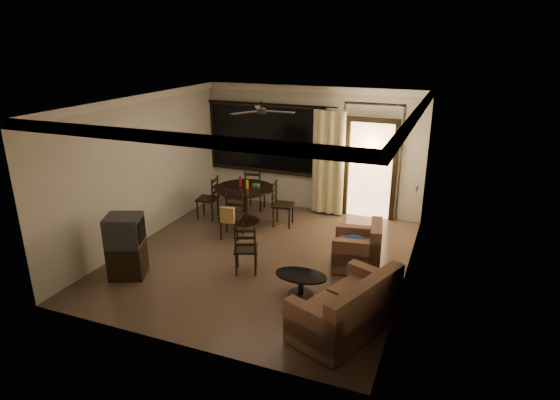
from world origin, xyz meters
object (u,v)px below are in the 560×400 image
at_px(dining_chair_north, 255,197).
at_px(coffee_table, 301,282).
at_px(dining_chair_south, 232,223).
at_px(dining_table, 244,195).
at_px(dining_chair_west, 208,206).
at_px(dining_chair_east, 283,212).
at_px(sofa, 349,310).
at_px(side_chair, 246,258).
at_px(tv_cabinet, 126,246).
at_px(armchair, 360,250).

relative_size(dining_chair_north, coffee_table, 1.16).
relative_size(dining_chair_south, coffee_table, 1.16).
height_order(dining_table, dining_chair_west, dining_table).
bearing_deg(coffee_table, dining_chair_east, 116.86).
relative_size(dining_chair_west, sofa, 0.54).
bearing_deg(coffee_table, side_chair, 160.87).
height_order(coffee_table, side_chair, side_chair).
relative_size(dining_chair_north, tv_cabinet, 0.89).
xyz_separation_m(dining_chair_west, tv_cabinet, (0.06, -2.79, 0.25)).
xyz_separation_m(dining_table, dining_chair_east, (0.83, 0.12, -0.33)).
relative_size(tv_cabinet, sofa, 0.61).
relative_size(sofa, coffee_table, 2.15).
relative_size(dining_chair_north, sofa, 0.54).
xyz_separation_m(dining_chair_south, dining_chair_north, (-0.23, 1.63, -0.02)).
relative_size(dining_chair_west, side_chair, 1.06).
xyz_separation_m(dining_chair_west, side_chair, (1.85, -1.95, -0.02)).
bearing_deg(tv_cabinet, dining_chair_south, 44.16).
xyz_separation_m(dining_chair_north, armchair, (2.88, -1.97, 0.05)).
bearing_deg(dining_table, tv_cabinet, -104.77).
relative_size(dining_chair_west, dining_chair_north, 1.00).
bearing_deg(dining_chair_east, coffee_table, -161.14).
bearing_deg(dining_chair_south, dining_table, 89.90).
distance_m(dining_chair_north, tv_cabinet, 3.75).
height_order(dining_table, side_chair, dining_table).
bearing_deg(coffee_table, sofa, -36.10).
bearing_deg(sofa, armchair, 119.88).
height_order(dining_table, armchair, dining_table).
distance_m(dining_chair_east, armchair, 2.34).
height_order(dining_chair_north, coffee_table, dining_chair_north).
xyz_separation_m(dining_chair_south, coffee_table, (2.01, -1.60, -0.07)).
bearing_deg(side_chair, dining_chair_north, -90.98).
bearing_deg(dining_chair_west, dining_table, 90.07).
relative_size(sofa, side_chair, 1.97).
relative_size(dining_chair_south, sofa, 0.54).
bearing_deg(dining_chair_south, side_chair, -61.62).
bearing_deg(coffee_table, armchair, 63.19).
xyz_separation_m(dining_chair_south, armchair, (2.65, -0.34, 0.03)).
bearing_deg(dining_chair_south, dining_chair_west, 134.30).
height_order(dining_chair_north, armchair, dining_chair_north).
xyz_separation_m(dining_chair_west, coffee_table, (2.96, -2.34, -0.04)).
bearing_deg(side_chair, dining_chair_east, -107.64).
bearing_deg(tv_cabinet, dining_chair_west, 68.75).
relative_size(dining_chair_west, armchair, 1.04).
distance_m(dining_chair_west, dining_chair_north, 1.15).
xyz_separation_m(tv_cabinet, sofa, (3.80, -0.21, -0.20)).
relative_size(dining_chair_east, sofa, 0.54).
bearing_deg(dining_chair_south, coffee_table, -46.59).
bearing_deg(side_chair, coffee_table, 138.29).
distance_m(dining_table, dining_chair_north, 0.85).
relative_size(dining_table, dining_chair_east, 1.31).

